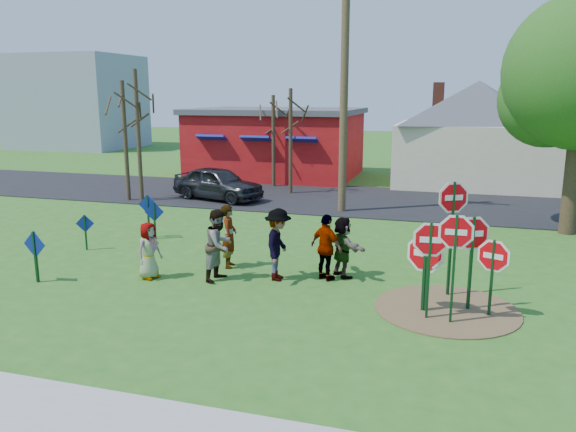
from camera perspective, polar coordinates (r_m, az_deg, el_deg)
name	(u,v)px	position (r m, az deg, el deg)	size (l,w,h in m)	color
ground	(270,278)	(14.86, -1.83, -6.28)	(120.00, 120.00, 0.00)	#28611B
sidewalk	(112,430)	(8.94, -17.45, -20.05)	(22.00, 1.80, 0.08)	#9E9E99
road	(349,200)	(25.69, 6.25, 1.68)	(120.00, 7.50, 0.04)	black
dirt_patch	(446,309)	(13.23, 15.80, -9.09)	(3.20, 3.20, 0.03)	brown
red_building	(277,142)	(33.01, -1.10, 7.52)	(9.40, 7.69, 3.90)	#9E0F11
cream_house	(476,129)	(31.43, 18.60, 8.39)	(9.40, 9.40, 6.50)	beige
distant_building	(77,102)	(54.16, -20.68, 10.79)	(10.00, 8.00, 8.00)	#8C939E
stop_sign_a	(428,257)	(12.61, 14.07, -4.08)	(0.90, 0.46, 1.89)	#103C1A
stop_sign_b	(453,209)	(13.57, 16.40, 0.66)	(0.90, 0.48, 2.90)	#103C1A
stop_sign_c	(455,244)	(12.00, 16.63, -2.73)	(0.98, 0.07, 2.48)	#103C1A
stop_sign_d	(472,240)	(12.90, 18.23, -2.37)	(0.95, 0.45, 2.28)	#103C1A
stop_sign_e	(425,258)	(12.64, 13.77, -4.16)	(1.11, 0.37, 1.92)	#103C1A
stop_sign_f	(493,260)	(12.78, 20.11, -4.26)	(0.89, 0.37, 1.84)	#103C1A
stop_sign_g	(430,249)	(12.14, 14.23, -3.25)	(1.00, 0.09, 2.26)	#103C1A
blue_diamond_a	(35,251)	(15.66, -24.31, -3.23)	(0.70, 0.10, 1.35)	#103C1A
blue_diamond_b	(85,228)	(18.34, -19.90, -1.16)	(0.53, 0.20, 1.12)	#103C1A
blue_diamond_c	(154,216)	(19.06, -13.42, -0.03)	(0.64, 0.17, 1.25)	#103C1A
blue_diamond_d	(148,211)	(19.25, -14.03, 0.51)	(0.66, 0.08, 1.47)	#103C1A
person_a	(149,251)	(15.05, -13.95, -3.42)	(0.73, 0.48, 1.50)	#425F9B
person_b	(229,236)	(15.61, -6.01, -2.06)	(0.64, 0.42, 1.76)	#2B7F73
person_c	(219,245)	(14.56, -7.02, -2.93)	(0.91, 0.71, 1.86)	brown
person_d	(278,245)	(14.45, -1.02, -2.92)	(1.22, 0.70, 1.88)	#36373C
person_e	(326,248)	(14.47, 3.92, -3.22)	(1.02, 0.42, 1.74)	#432750
person_f	(343,247)	(14.80, 5.57, -3.15)	(1.49, 0.48, 1.61)	#1F4D2B
suv	(218,183)	(25.58, -7.13, 3.33)	(1.74, 4.33, 1.48)	#2B2C30
utility_pole	(344,78)	(22.62, 5.75, 13.74)	(2.44, 0.68, 10.11)	#4C3823
bare_tree_west	(137,117)	(25.62, -15.05, 9.68)	(1.80, 1.80, 5.78)	#382819
bare_tree_east	(273,128)	(28.90, -1.50, 8.92)	(1.80, 1.80, 4.67)	#382819
bare_tree_mid	(124,124)	(25.99, -16.28, 8.96)	(1.80, 1.80, 5.30)	#382819
bare_tree_extra	(291,126)	(26.78, 0.26, 9.09)	(1.80, 1.80, 4.98)	#382819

